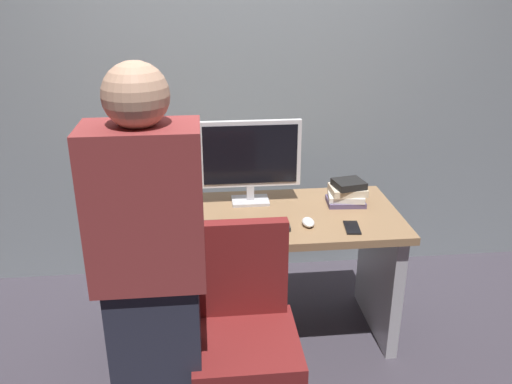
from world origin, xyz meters
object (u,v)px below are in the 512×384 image
at_px(office_chair, 245,344).
at_px(book_stack, 347,193).
at_px(cell_phone, 352,228).
at_px(person_at_desk, 151,282).
at_px(desk, 255,253).
at_px(mouse, 308,222).
at_px(keyboard, 246,226).
at_px(cup_near_keyboard, 181,218).
at_px(monitor, 250,157).

xyz_separation_m(office_chair, book_stack, (0.62, 0.74, 0.37)).
bearing_deg(cell_phone, person_at_desk, -141.30).
bearing_deg(office_chair, desk, 80.23).
bearing_deg(person_at_desk, cell_phone, 32.03).
height_order(mouse, cell_phone, mouse).
bearing_deg(office_chair, keyboard, 84.34).
bearing_deg(keyboard, book_stack, 23.91).
xyz_separation_m(mouse, cup_near_keyboard, (-0.62, 0.04, 0.03)).
bearing_deg(person_at_desk, keyboard, 57.75).
height_order(office_chair, keyboard, office_chair).
height_order(book_stack, cell_phone, book_stack).
relative_size(desk, book_stack, 7.12).
xyz_separation_m(office_chair, cell_phone, (0.57, 0.44, 0.31)).
relative_size(mouse, book_stack, 0.47).
bearing_deg(keyboard, cup_near_keyboard, 174.75).
relative_size(monitor, cell_phone, 3.75).
distance_m(office_chair, cell_phone, 0.78).
xyz_separation_m(desk, office_chair, (-0.11, -0.64, -0.08)).
relative_size(person_at_desk, cell_phone, 11.38).
xyz_separation_m(desk, person_at_desk, (-0.46, -0.78, 0.33)).
bearing_deg(cup_near_keyboard, office_chair, -63.63).
xyz_separation_m(office_chair, keyboard, (0.05, 0.50, 0.31)).
height_order(desk, office_chair, office_chair).
bearing_deg(office_chair, person_at_desk, -158.98).
height_order(office_chair, cell_phone, office_chair).
bearing_deg(mouse, desk, 149.76).
xyz_separation_m(cup_near_keyboard, cell_phone, (0.83, -0.09, -0.05)).
xyz_separation_m(mouse, book_stack, (0.26, 0.25, 0.05)).
xyz_separation_m(desk, cell_phone, (0.46, -0.20, 0.22)).
xyz_separation_m(monitor, cell_phone, (0.47, -0.38, -0.25)).
xyz_separation_m(keyboard, book_stack, (0.57, 0.24, 0.05)).
bearing_deg(desk, office_chair, -99.77).
height_order(keyboard, cell_phone, keyboard).
bearing_deg(office_chair, mouse, 54.01).
relative_size(person_at_desk, mouse, 16.39).
distance_m(office_chair, book_stack, 1.03).
height_order(office_chair, cup_near_keyboard, office_chair).
bearing_deg(person_at_desk, mouse, 41.58).
relative_size(keyboard, cell_phone, 2.99).
bearing_deg(desk, monitor, 92.65).
relative_size(person_at_desk, keyboard, 3.81).
bearing_deg(book_stack, cell_phone, -99.66).
xyz_separation_m(keyboard, cup_near_keyboard, (-0.31, 0.03, 0.04)).
bearing_deg(office_chair, cup_near_keyboard, 116.37).
height_order(monitor, book_stack, monitor).
distance_m(office_chair, mouse, 0.69).
distance_m(person_at_desk, keyboard, 0.76).
bearing_deg(cell_phone, keyboard, -179.94).
xyz_separation_m(desk, book_stack, (0.51, 0.10, 0.28)).
bearing_deg(mouse, keyboard, 179.30).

